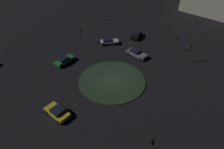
{
  "coord_description": "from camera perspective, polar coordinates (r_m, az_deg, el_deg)",
  "views": [
    {
      "loc": [
        -25.78,
        -6.2,
        22.28
      ],
      "look_at": [
        0.0,
        0.0,
        1.44
      ],
      "focal_mm": 30.48,
      "sensor_mm": 36.0,
      "label": 1
    }
  ],
  "objects": [
    {
      "name": "traffic_light_southeast_near",
      "position": [
        40.67,
        22.1,
        6.9
      ],
      "size": [
        0.37,
        0.4,
        4.23
      ],
      "rotation": [
        0.0,
        0.0,
        2.18
      ],
      "color": "#2D2D2D",
      "rests_on": "ground_plane"
    },
    {
      "name": "traffic_light_southwest",
      "position": [
        23.0,
        11.83,
        -20.1
      ],
      "size": [
        0.4,
        0.37,
        4.22
      ],
      "rotation": [
        0.0,
        0.0,
        0.53
      ],
      "color": "#2D2D2D",
      "rests_on": "ground_plane"
    },
    {
      "name": "car_silver",
      "position": [
        45.53,
        -0.91,
        9.88
      ],
      "size": [
        3.14,
        4.5,
        1.33
      ],
      "rotation": [
        0.0,
        0.0,
        -1.19
      ],
      "color": "silver",
      "rests_on": "ground_plane"
    },
    {
      "name": "traffic_light_southeast",
      "position": [
        43.72,
        18.73,
        9.65
      ],
      "size": [
        0.39,
        0.38,
        3.95
      ],
      "rotation": [
        0.0,
        0.0,
        2.44
      ],
      "color": "#2D2D2D",
      "rests_on": "ground_plane"
    },
    {
      "name": "car_black",
      "position": [
        48.88,
        7.32,
        11.78
      ],
      "size": [
        4.35,
        2.47,
        1.56
      ],
      "rotation": [
        0.0,
        0.0,
        3.02
      ],
      "color": "black",
      "rests_on": "ground_plane"
    },
    {
      "name": "car_green",
      "position": [
        39.85,
        -14.13,
        4.2
      ],
      "size": [
        4.57,
        3.28,
        1.44
      ],
      "rotation": [
        0.0,
        0.0,
        -0.42
      ],
      "color": "#1E7238",
      "rests_on": "ground_plane"
    },
    {
      "name": "roundabout_island",
      "position": [
        34.58,
        0.0,
        -1.77
      ],
      "size": [
        12.16,
        12.16,
        0.16
      ],
      "primitive_type": "cylinder",
      "color": "#263823",
      "rests_on": "ground_plane"
    },
    {
      "name": "ground_plane",
      "position": [
        34.63,
        0.0,
        -1.87
      ],
      "size": [
        119.87,
        119.87,
        0.0
      ],
      "primitive_type": "plane",
      "color": "black"
    },
    {
      "name": "streetlamp_northeast",
      "position": [
        57.14,
        -6.42,
        19.97
      ],
      "size": [
        0.46,
        0.46,
        7.48
      ],
      "color": "#4C4C51",
      "rests_on": "ground_plane"
    },
    {
      "name": "traffic_light_northeast",
      "position": [
        45.19,
        -9.33,
        12.43
      ],
      "size": [
        0.39,
        0.38,
        4.25
      ],
      "rotation": [
        0.0,
        0.0,
        -2.43
      ],
      "color": "#2D2D2D",
      "rests_on": "ground_plane"
    },
    {
      "name": "car_yellow",
      "position": [
        29.52,
        -16.09,
        -10.72
      ],
      "size": [
        3.45,
        4.38,
        1.44
      ],
      "rotation": [
        0.0,
        0.0,
        1.11
      ],
      "color": "gold",
      "rests_on": "ground_plane"
    },
    {
      "name": "car_grey",
      "position": [
        41.25,
        7.39,
        6.39
      ],
      "size": [
        3.91,
        4.87,
        1.51
      ],
      "rotation": [
        0.0,
        0.0,
        4.18
      ],
      "color": "slate",
      "rests_on": "ground_plane"
    }
  ]
}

